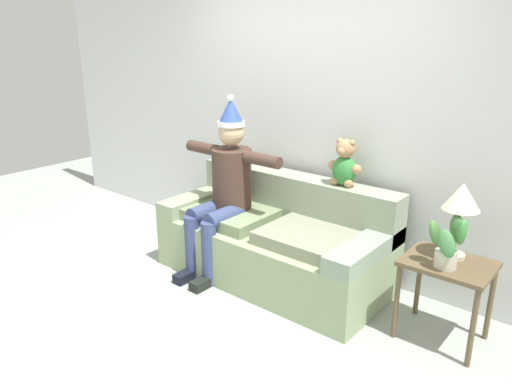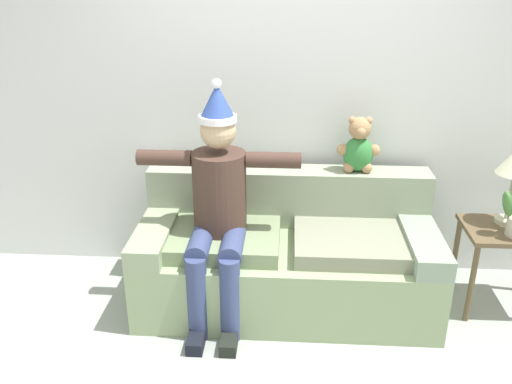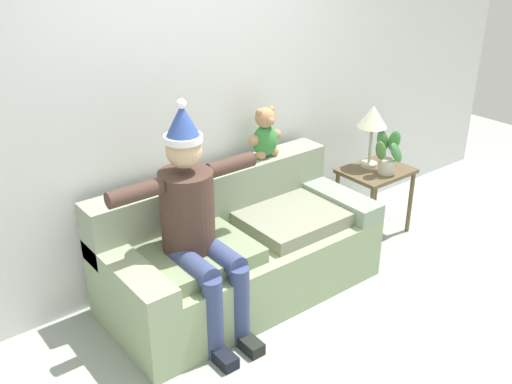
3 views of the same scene
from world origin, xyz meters
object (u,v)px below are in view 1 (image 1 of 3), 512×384
person_seated (224,185)px  potted_plant (448,243)px  teddy_bear (344,165)px  couch (276,240)px  side_table (447,275)px  table_lamp (462,200)px

person_seated → potted_plant: (1.87, 0.07, -0.03)m
person_seated → teddy_bear: 1.02m
couch → teddy_bear: bearing=30.3°
couch → side_table: (1.43, 0.00, 0.15)m
side_table → table_lamp: (0.00, 0.09, 0.50)m
teddy_bear → side_table: bearing=-15.6°
table_lamp → potted_plant: (0.01, -0.18, -0.24)m
teddy_bear → potted_plant: (0.97, -0.36, -0.27)m
couch → potted_plant: potted_plant is taller
couch → teddy_bear: size_ratio=5.07×
couch → potted_plant: 1.50m
table_lamp → side_table: bearing=-91.9°
teddy_bear → side_table: (0.96, -0.27, -0.54)m
teddy_bear → table_lamp: size_ratio=0.73×
table_lamp → potted_plant: size_ratio=1.46×
person_seated → side_table: 1.89m
teddy_bear → potted_plant: size_ratio=1.07×
teddy_bear → table_lamp: bearing=-10.6°
couch → table_lamp: (1.43, 0.09, 0.65)m
teddy_bear → table_lamp: teddy_bear is taller
potted_plant → table_lamp: bearing=92.3°
couch → person_seated: person_seated is taller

